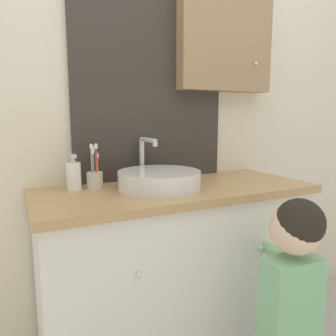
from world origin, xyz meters
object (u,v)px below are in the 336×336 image
toothbrush_holder (95,177)px  child_figure (292,290)px  sink_basin (159,179)px  soap_dispenser (74,176)px

toothbrush_holder → child_figure: (0.56, -0.64, -0.36)m
child_figure → sink_basin: bearing=122.1°
sink_basin → soap_dispenser: (-0.34, 0.14, 0.02)m
soap_dispenser → child_figure: bearing=-44.3°
toothbrush_holder → soap_dispenser: size_ratio=1.27×
toothbrush_holder → child_figure: toothbrush_holder is taller
toothbrush_holder → child_figure: bearing=-48.7°
toothbrush_holder → child_figure: 0.93m
sink_basin → child_figure: size_ratio=0.45×
sink_basin → soap_dispenser: bearing=157.4°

